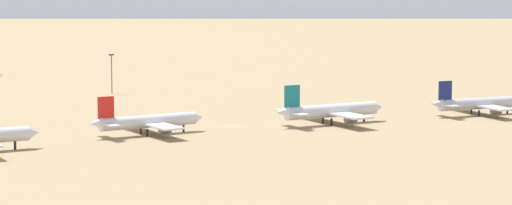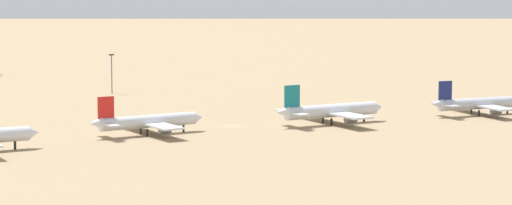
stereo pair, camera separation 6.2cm
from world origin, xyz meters
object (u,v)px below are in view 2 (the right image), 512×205
(parked_jet_navy_4, at_px, (478,104))
(light_pole_west, at_px, (112,70))
(parked_jet_red_2, at_px, (147,122))
(parked_jet_teal_3, at_px, (330,111))

(parked_jet_navy_4, distance_m, light_pole_west, 129.17)
(parked_jet_red_2, distance_m, parked_jet_navy_4, 101.22)
(parked_jet_teal_3, bearing_deg, light_pole_west, 102.75)
(parked_jet_red_2, relative_size, light_pole_west, 2.34)
(parked_jet_navy_4, height_order, light_pole_west, light_pole_west)
(parked_jet_teal_3, distance_m, light_pole_west, 104.96)
(parked_jet_navy_4, xyz_separation_m, light_pole_west, (-73.30, 106.26, 4.60))
(light_pole_west, bearing_deg, parked_jet_navy_4, -55.40)
(parked_jet_red_2, xyz_separation_m, light_pole_west, (27.40, 96.00, 4.57))
(parked_jet_teal_3, bearing_deg, parked_jet_red_2, 172.63)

